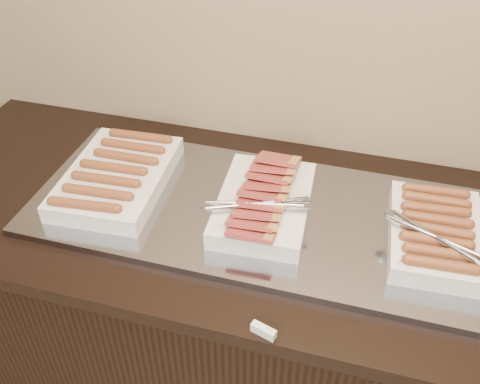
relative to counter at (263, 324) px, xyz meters
name	(u,v)px	position (x,y,z in m)	size (l,w,h in m)	color
counter	(263,324)	(0.00, 0.00, 0.00)	(2.06, 0.76, 0.90)	black
warming_tray	(259,213)	(-0.02, 0.00, 0.46)	(1.20, 0.50, 0.02)	gray
dish_left	(117,176)	(-0.43, 0.00, 0.50)	(0.28, 0.40, 0.07)	silver
dish_center	(263,202)	(-0.01, 0.00, 0.50)	(0.27, 0.36, 0.09)	silver
dish_right	(436,233)	(0.41, 0.00, 0.50)	(0.26, 0.34, 0.08)	silver
label_holder	(264,331)	(0.08, -0.36, 0.46)	(0.06, 0.02, 0.02)	silver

